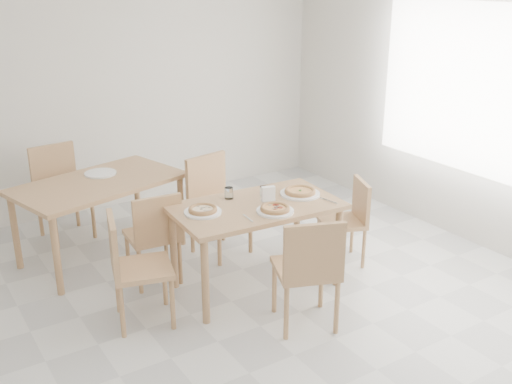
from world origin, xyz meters
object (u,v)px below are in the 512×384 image
chair_east (350,215)px  chair_back_s (155,232)px  plate_mushroom (203,212)px  tumbler_a (229,193)px  second_table (99,190)px  plate_margherita (300,194)px  plate_pepperoni (275,211)px  tumbler_b (263,191)px  napkin_holder (268,195)px  chair_west (131,263)px  chair_north (215,197)px  main_table (256,215)px  chair_back_n (59,185)px  pizza_mushroom (203,209)px  chair_south (309,266)px  pizza_margherita (300,191)px  plate_empty (100,173)px  pizza_pepperoni (275,208)px

chair_east → chair_back_s: chair_back_s is taller
plate_mushroom → chair_east: bearing=-5.2°
tumbler_a → second_table: 1.30m
plate_margherita → plate_pepperoni: bearing=-152.4°
tumbler_b → napkin_holder: 0.15m
napkin_holder → chair_back_s: 1.01m
chair_west → chair_north: bearing=-40.0°
main_table → second_table: (-0.90, 1.27, 0.01)m
plate_pepperoni → chair_back_s: chair_back_s is taller
main_table → chair_back_n: bearing=121.9°
chair_north → second_table: size_ratio=0.56×
chair_west → plate_mushroom: chair_west is taller
main_table → pizza_mushroom: 0.48m
chair_south → chair_east: size_ratio=1.16×
pizza_margherita → pizza_mushroom: bearing=175.0°
chair_north → pizza_margherita: size_ratio=2.75×
second_table → plate_empty: bearing=49.6°
chair_back_n → chair_east: bearing=-51.9°
chair_south → napkin_holder: chair_south is taller
chair_west → plate_pepperoni: chair_west is taller
tumbler_a → napkin_holder: 0.34m
main_table → plate_empty: bearing=122.6°
chair_west → chair_east: size_ratio=1.12×
pizza_pepperoni → chair_back_s: bearing=135.7°
plate_pepperoni → main_table: bearing=99.9°
chair_south → tumbler_b: bearing=-80.7°
chair_back_n → chair_back_s: bearing=-82.8°
chair_east → plate_margherita: 0.62m
plate_margherita → pizza_margherita: 0.02m
tumbler_a → plate_empty: (-0.70, 1.22, -0.04)m
chair_west → tumbler_a: bearing=-62.1°
chair_west → napkin_holder: napkin_holder is taller
plate_mushroom → pizza_margherita: bearing=-5.0°
chair_back_s → pizza_mushroom: bearing=124.6°
chair_south → chair_west: (-1.07, 0.79, -0.02)m
chair_east → chair_back_n: 2.90m
main_table → chair_west: bearing=-177.9°
chair_east → pizza_pepperoni: bearing=-57.5°
plate_mushroom → tumbler_a: (0.34, 0.17, 0.04)m
main_table → tumbler_b: 0.25m
chair_south → tumbler_a: size_ratio=9.36×
plate_pepperoni → tumbler_a: 0.49m
main_table → chair_east: chair_east is taller
chair_south → plate_empty: 2.36m
chair_back_n → pizza_pepperoni: bearing=-70.3°
chair_south → chair_north: (0.09, 1.58, 0.01)m
chair_south → pizza_mushroom: chair_south is taller
plate_pepperoni → chair_back_s: 1.06m
second_table → chair_back_n: chair_back_n is taller
plate_pepperoni → tumbler_b: (0.12, 0.35, 0.03)m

